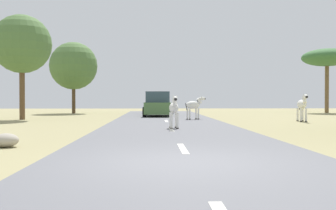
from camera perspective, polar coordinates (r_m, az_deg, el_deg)
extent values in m
plane|color=#998E60|center=(7.71, 1.86, -8.59)|extent=(90.00, 90.00, 0.00)
cube|color=slate|center=(7.72, 3.29, -8.39)|extent=(6.00, 64.00, 0.05)
cube|color=silver|center=(9.69, 2.16, -6.32)|extent=(0.16, 2.00, 0.01)
cube|color=silver|center=(15.65, 0.50, -3.58)|extent=(0.16, 2.00, 0.01)
cube|color=silver|center=(21.63, -0.25, -2.34)|extent=(0.16, 2.00, 0.01)
cube|color=silver|center=(27.62, -0.66, -1.65)|extent=(0.16, 2.00, 0.01)
cube|color=silver|center=(33.61, -0.93, -1.20)|extent=(0.16, 2.00, 0.01)
ellipsoid|color=silver|center=(16.33, 0.85, -0.42)|extent=(0.41, 0.97, 0.45)
cylinder|color=silver|center=(16.03, 0.50, -2.31)|extent=(0.10, 0.10, 0.66)
cylinder|color=#28231E|center=(16.05, 0.50, -3.40)|extent=(0.11, 0.11, 0.04)
cylinder|color=silver|center=(16.05, 1.38, -2.30)|extent=(0.10, 0.10, 0.66)
cylinder|color=#28231E|center=(16.07, 1.37, -3.39)|extent=(0.11, 0.11, 0.04)
cylinder|color=silver|center=(16.66, 0.34, -2.19)|extent=(0.10, 0.10, 0.66)
cylinder|color=#28231E|center=(16.68, 0.34, -3.24)|extent=(0.11, 0.11, 0.04)
cylinder|color=silver|center=(16.68, 1.18, -2.18)|extent=(0.10, 0.10, 0.66)
cylinder|color=#28231E|center=(16.70, 1.18, -3.23)|extent=(0.11, 0.11, 0.04)
cylinder|color=silver|center=(15.87, 0.98, 0.39)|extent=(0.18, 0.35, 0.39)
cube|color=black|center=(15.87, 0.98, 0.67)|extent=(0.04, 0.32, 0.27)
ellipsoid|color=silver|center=(15.65, 1.05, 0.90)|extent=(0.19, 0.42, 0.21)
ellipsoid|color=black|center=(15.48, 1.11, 0.85)|extent=(0.13, 0.15, 0.13)
cone|color=silver|center=(15.75, 0.80, 1.28)|extent=(0.08, 0.08, 0.12)
cone|color=silver|center=(15.76, 1.24, 1.28)|extent=(0.08, 0.08, 0.12)
cylinder|color=black|center=(16.82, 0.72, -0.68)|extent=(0.04, 0.14, 0.39)
ellipsoid|color=silver|center=(23.35, 18.86, 0.10)|extent=(0.55, 1.14, 0.52)
cylinder|color=silver|center=(22.98, 18.74, -1.40)|extent=(0.12, 0.12, 0.75)
cylinder|color=#28231E|center=(23.00, 18.74, -2.27)|extent=(0.14, 0.14, 0.05)
cylinder|color=silver|center=(23.05, 19.41, -1.40)|extent=(0.12, 0.12, 0.75)
cylinder|color=#28231E|center=(23.07, 19.41, -2.26)|extent=(0.14, 0.14, 0.05)
cylinder|color=silver|center=(23.68, 18.30, -1.33)|extent=(0.12, 0.12, 0.75)
cylinder|color=#28231E|center=(23.69, 18.29, -2.18)|extent=(0.14, 0.14, 0.05)
cylinder|color=silver|center=(23.75, 18.95, -1.33)|extent=(0.12, 0.12, 0.75)
cylinder|color=#28231E|center=(23.76, 18.95, -2.17)|extent=(0.14, 0.14, 0.05)
cylinder|color=silver|center=(22.84, 19.20, 0.75)|extent=(0.24, 0.41, 0.44)
cube|color=black|center=(22.84, 19.20, 0.97)|extent=(0.08, 0.37, 0.30)
ellipsoid|color=silver|center=(22.59, 19.37, 1.16)|extent=(0.25, 0.50, 0.24)
ellipsoid|color=black|center=(22.41, 19.50, 1.12)|extent=(0.16, 0.18, 0.14)
cone|color=silver|center=(22.69, 19.12, 1.46)|extent=(0.10, 0.10, 0.14)
cone|color=silver|center=(22.73, 19.47, 1.46)|extent=(0.10, 0.10, 0.14)
cylinder|color=black|center=(23.88, 18.51, -0.13)|extent=(0.06, 0.16, 0.44)
ellipsoid|color=silver|center=(23.53, 3.63, 0.01)|extent=(1.04, 0.82, 0.46)
cylinder|color=silver|center=(23.63, 4.44, -1.27)|extent=(0.13, 0.13, 0.67)
cylinder|color=#28231E|center=(23.64, 4.44, -2.03)|extent=(0.15, 0.15, 0.04)
cylinder|color=silver|center=(23.83, 4.08, -1.25)|extent=(0.13, 0.13, 0.67)
cylinder|color=#28231E|center=(23.85, 4.08, -2.00)|extent=(0.15, 0.15, 0.04)
cylinder|color=silver|center=(23.26, 3.17, -1.31)|extent=(0.13, 0.13, 0.67)
cylinder|color=#28231E|center=(23.27, 3.16, -2.07)|extent=(0.15, 0.15, 0.04)
cylinder|color=silver|center=(23.46, 2.82, -1.29)|extent=(0.13, 0.13, 0.67)
cylinder|color=#28231E|center=(23.48, 2.82, -2.05)|extent=(0.15, 0.15, 0.04)
cylinder|color=silver|center=(23.80, 4.55, 0.59)|extent=(0.39, 0.33, 0.39)
cube|color=black|center=(23.80, 4.55, 0.79)|extent=(0.30, 0.19, 0.27)
ellipsoid|color=silver|center=(23.94, 4.99, 0.94)|extent=(0.46, 0.37, 0.21)
ellipsoid|color=black|center=(24.04, 5.32, 0.90)|extent=(0.19, 0.18, 0.13)
cone|color=silver|center=(23.83, 4.88, 1.20)|extent=(0.11, 0.11, 0.12)
cone|color=silver|center=(23.93, 4.70, 1.20)|extent=(0.11, 0.11, 0.12)
cylinder|color=black|center=(23.25, 2.65, -0.22)|extent=(0.14, 0.10, 0.40)
cube|color=#476B38|center=(33.51, -1.57, -0.22)|extent=(2.03, 4.29, 0.80)
cube|color=#334751|center=(33.70, -1.55, 1.12)|extent=(1.76, 2.29, 0.76)
cube|color=black|center=(31.36, -1.74, -0.79)|extent=(1.72, 0.25, 0.24)
cylinder|color=black|center=(32.22, -3.27, -0.69)|extent=(0.26, 0.69, 0.68)
cylinder|color=black|center=(32.14, -0.07, -0.69)|extent=(0.26, 0.69, 0.68)
cylinder|color=black|center=(34.91, -2.94, -0.57)|extent=(0.26, 0.69, 0.68)
cylinder|color=black|center=(34.84, 0.01, -0.57)|extent=(0.26, 0.69, 0.68)
cube|color=#476B38|center=(27.93, -1.46, -0.43)|extent=(1.95, 4.26, 0.80)
cube|color=#334751|center=(27.73, -1.47, 1.17)|extent=(1.72, 2.26, 0.76)
cube|color=black|center=(30.10, -1.36, -0.86)|extent=(1.71, 0.22, 0.24)
cylinder|color=black|center=(29.28, 0.37, -0.84)|extent=(0.24, 0.69, 0.68)
cylinder|color=black|center=(29.32, -3.15, -0.84)|extent=(0.24, 0.69, 0.68)
cylinder|color=black|center=(26.58, 0.41, -1.02)|extent=(0.24, 0.69, 0.68)
cylinder|color=black|center=(26.63, -3.46, -1.02)|extent=(0.24, 0.69, 0.68)
cylinder|color=brown|center=(38.86, 22.07, 2.10)|extent=(0.35, 0.35, 4.29)
ellipsoid|color=#386633|center=(39.04, 22.10, 6.41)|extent=(4.54, 4.54, 1.59)
cylinder|color=#4C3823|center=(35.72, -13.54, 0.84)|extent=(0.31, 0.31, 2.53)
sphere|color=#4C7038|center=(35.84, -13.56, 5.55)|extent=(4.19, 4.19, 4.19)
cylinder|color=brown|center=(25.72, -20.42, 1.57)|extent=(0.33, 0.33, 3.21)
sphere|color=#4C7038|center=(25.94, -20.46, 8.30)|extent=(3.58, 3.58, 3.58)
ellipsoid|color=#A89E8C|center=(11.16, -22.51, -4.76)|extent=(0.67, 0.60, 0.37)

